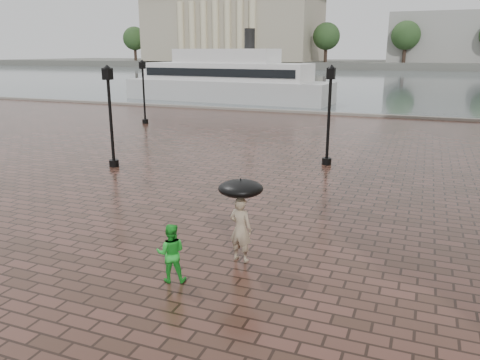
{
  "coord_description": "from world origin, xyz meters",
  "views": [
    {
      "loc": [
        7.05,
        -7.29,
        5.09
      ],
      "look_at": [
        2.12,
        5.18,
        1.4
      ],
      "focal_mm": 35.0,
      "sensor_mm": 36.0,
      "label": 1
    }
  ],
  "objects_px": {
    "street_lamps": "(186,104)",
    "child_pedestrian": "(171,253)",
    "ferry_near": "(227,80)",
    "adult_pedestrian": "(241,229)"
  },
  "relations": [
    {
      "from": "street_lamps",
      "to": "adult_pedestrian",
      "type": "height_order",
      "value": "street_lamps"
    },
    {
      "from": "adult_pedestrian",
      "to": "child_pedestrian",
      "type": "xyz_separation_m",
      "value": [
        -1.07,
        -1.6,
        -0.15
      ]
    },
    {
      "from": "child_pedestrian",
      "to": "ferry_near",
      "type": "relative_size",
      "value": 0.06
    },
    {
      "from": "adult_pedestrian",
      "to": "ferry_near",
      "type": "bearing_deg",
      "value": -56.59
    },
    {
      "from": "adult_pedestrian",
      "to": "street_lamps",
      "type": "bearing_deg",
      "value": -47.4
    },
    {
      "from": "child_pedestrian",
      "to": "ferry_near",
      "type": "distance_m",
      "value": 40.56
    },
    {
      "from": "adult_pedestrian",
      "to": "child_pedestrian",
      "type": "distance_m",
      "value": 1.93
    },
    {
      "from": "street_lamps",
      "to": "adult_pedestrian",
      "type": "relative_size",
      "value": 9.23
    },
    {
      "from": "street_lamps",
      "to": "ferry_near",
      "type": "bearing_deg",
      "value": 108.13
    },
    {
      "from": "street_lamps",
      "to": "child_pedestrian",
      "type": "bearing_deg",
      "value": -63.61
    }
  ]
}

